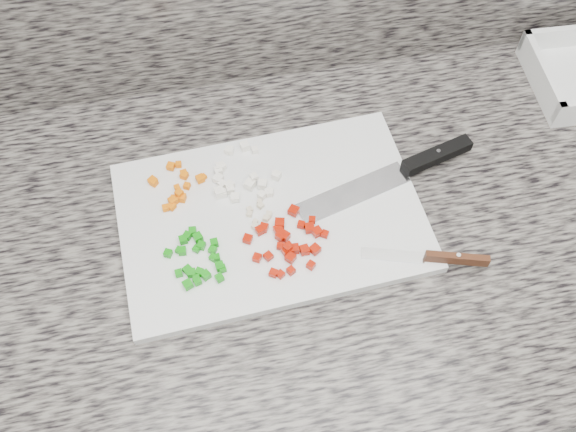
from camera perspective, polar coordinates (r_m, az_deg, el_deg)
name	(u,v)px	position (r m, az deg, el deg)	size (l,w,h in m)	color
cabinet	(319,346)	(1.31, 2.79, -11.44)	(3.92, 0.62, 0.86)	silver
countertop	(332,232)	(0.90, 3.97, -1.43)	(3.96, 0.64, 0.04)	slate
cutting_board	(271,217)	(0.88, -1.52, -0.05)	(0.41, 0.27, 0.01)	silver
carrot_pile	(176,187)	(0.91, -9.89, 2.60)	(0.08, 0.08, 0.02)	orange
onion_pile	(240,179)	(0.91, -4.31, 3.34)	(0.10, 0.10, 0.02)	white
green_pepper_pile	(198,258)	(0.85, -8.04, -3.75)	(0.08, 0.09, 0.01)	#0E860C
red_pepper_pile	(289,241)	(0.85, 0.08, -2.24)	(0.12, 0.11, 0.02)	#A11202
garlic_pile	(259,214)	(0.87, -2.60, 0.17)	(0.04, 0.05, 0.01)	beige
chef_knife	(409,168)	(0.93, 10.69, 4.22)	(0.27, 0.10, 0.02)	silver
paring_knife	(441,258)	(0.86, 13.41, -3.63)	(0.16, 0.06, 0.02)	silver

